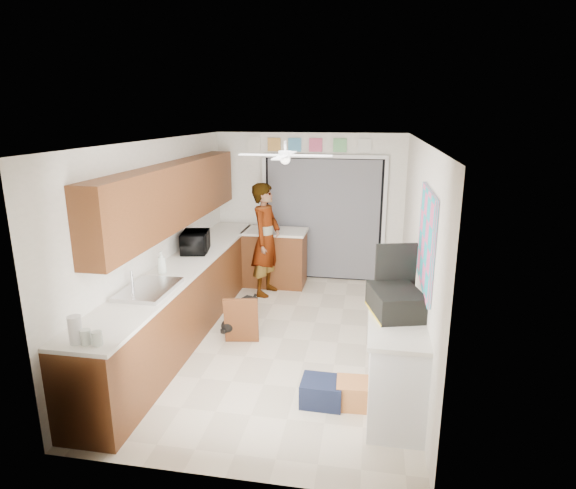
{
  "coord_description": "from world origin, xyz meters",
  "views": [
    {
      "loc": [
        1.05,
        -5.57,
        2.81
      ],
      "look_at": [
        0.0,
        0.4,
        1.15
      ],
      "focal_mm": 30.0,
      "sensor_mm": 36.0,
      "label": 1
    }
  ],
  "objects_px": {
    "navy_crate": "(322,392)",
    "dog": "(243,315)",
    "man": "(266,240)",
    "cardboard_box": "(357,394)",
    "soap_bottle": "(162,262)",
    "suitcase": "(395,302)",
    "paper_towel_roll": "(75,330)",
    "microwave": "(195,242)"
  },
  "relations": [
    {
      "from": "paper_towel_roll",
      "to": "navy_crate",
      "type": "xyz_separation_m",
      "value": [
        1.99,
        0.91,
        -0.94
      ]
    },
    {
      "from": "soap_bottle",
      "to": "microwave",
      "type": "bearing_deg",
      "value": 86.01
    },
    {
      "from": "paper_towel_roll",
      "to": "suitcase",
      "type": "distance_m",
      "value": 2.88
    },
    {
      "from": "navy_crate",
      "to": "microwave",
      "type": "bearing_deg",
      "value": 136.34
    },
    {
      "from": "navy_crate",
      "to": "man",
      "type": "relative_size",
      "value": 0.23
    },
    {
      "from": "microwave",
      "to": "cardboard_box",
      "type": "height_order",
      "value": "microwave"
    },
    {
      "from": "man",
      "to": "dog",
      "type": "relative_size",
      "value": 2.88
    },
    {
      "from": "navy_crate",
      "to": "dog",
      "type": "relative_size",
      "value": 0.66
    },
    {
      "from": "man",
      "to": "dog",
      "type": "bearing_deg",
      "value": -169.22
    },
    {
      "from": "soap_bottle",
      "to": "navy_crate",
      "type": "height_order",
      "value": "soap_bottle"
    },
    {
      "from": "microwave",
      "to": "suitcase",
      "type": "bearing_deg",
      "value": -134.62
    },
    {
      "from": "suitcase",
      "to": "man",
      "type": "bearing_deg",
      "value": 108.91
    },
    {
      "from": "cardboard_box",
      "to": "dog",
      "type": "xyz_separation_m",
      "value": [
        -1.55,
        1.42,
        0.11
      ]
    },
    {
      "from": "paper_towel_roll",
      "to": "navy_crate",
      "type": "distance_m",
      "value": 2.38
    },
    {
      "from": "microwave",
      "to": "man",
      "type": "bearing_deg",
      "value": -49.89
    },
    {
      "from": "paper_towel_roll",
      "to": "man",
      "type": "relative_size",
      "value": 0.14
    },
    {
      "from": "soap_bottle",
      "to": "suitcase",
      "type": "xyz_separation_m",
      "value": [
        2.72,
        -0.75,
        -0.02
      ]
    },
    {
      "from": "suitcase",
      "to": "navy_crate",
      "type": "distance_m",
      "value": 1.17
    },
    {
      "from": "navy_crate",
      "to": "dog",
      "type": "height_order",
      "value": "dog"
    },
    {
      "from": "man",
      "to": "dog",
      "type": "distance_m",
      "value": 1.59
    },
    {
      "from": "cardboard_box",
      "to": "man",
      "type": "bearing_deg",
      "value": 118.44
    },
    {
      "from": "cardboard_box",
      "to": "dog",
      "type": "distance_m",
      "value": 2.1
    },
    {
      "from": "microwave",
      "to": "dog",
      "type": "bearing_deg",
      "value": -131.68
    },
    {
      "from": "cardboard_box",
      "to": "navy_crate",
      "type": "height_order",
      "value": "cardboard_box"
    },
    {
      "from": "cardboard_box",
      "to": "man",
      "type": "distance_m",
      "value": 3.35
    },
    {
      "from": "navy_crate",
      "to": "man",
      "type": "distance_m",
      "value": 3.22
    },
    {
      "from": "soap_bottle",
      "to": "paper_towel_roll",
      "type": "height_order",
      "value": "soap_bottle"
    },
    {
      "from": "soap_bottle",
      "to": "man",
      "type": "bearing_deg",
      "value": 66.57
    },
    {
      "from": "cardboard_box",
      "to": "dog",
      "type": "relative_size",
      "value": 0.67
    },
    {
      "from": "paper_towel_roll",
      "to": "cardboard_box",
      "type": "distance_m",
      "value": 2.69
    },
    {
      "from": "soap_bottle",
      "to": "suitcase",
      "type": "relative_size",
      "value": 0.49
    },
    {
      "from": "navy_crate",
      "to": "dog",
      "type": "distance_m",
      "value": 1.88
    },
    {
      "from": "microwave",
      "to": "man",
      "type": "xyz_separation_m",
      "value": [
        0.78,
        1.0,
        -0.19
      ]
    },
    {
      "from": "cardboard_box",
      "to": "navy_crate",
      "type": "bearing_deg",
      "value": -176.53
    },
    {
      "from": "microwave",
      "to": "suitcase",
      "type": "xyz_separation_m",
      "value": [
        2.65,
        -1.71,
        -0.02
      ]
    },
    {
      "from": "paper_towel_roll",
      "to": "microwave",
      "type": "bearing_deg",
      "value": 89.85
    },
    {
      "from": "soap_bottle",
      "to": "navy_crate",
      "type": "distance_m",
      "value": 2.45
    },
    {
      "from": "microwave",
      "to": "dog",
      "type": "height_order",
      "value": "microwave"
    },
    {
      "from": "paper_towel_roll",
      "to": "man",
      "type": "xyz_separation_m",
      "value": [
        0.79,
        3.8,
        -0.17
      ]
    },
    {
      "from": "microwave",
      "to": "man",
      "type": "relative_size",
      "value": 0.29
    },
    {
      "from": "dog",
      "to": "suitcase",
      "type": "bearing_deg",
      "value": -14.19
    },
    {
      "from": "soap_bottle",
      "to": "paper_towel_roll",
      "type": "xyz_separation_m",
      "value": [
        0.06,
        -1.84,
        -0.02
      ]
    }
  ]
}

